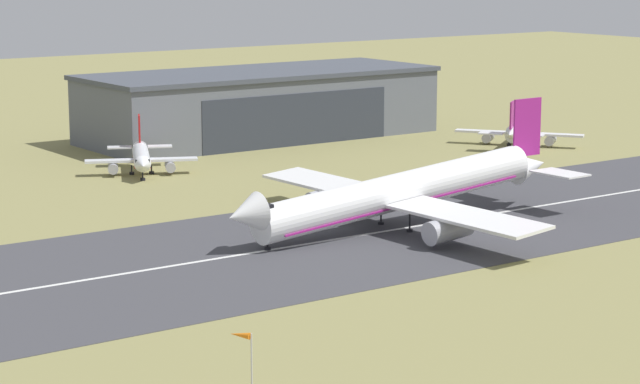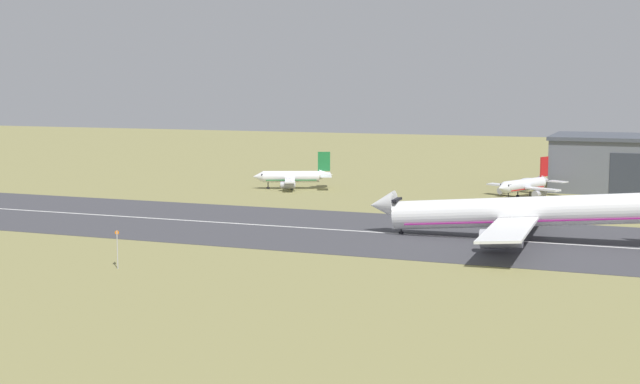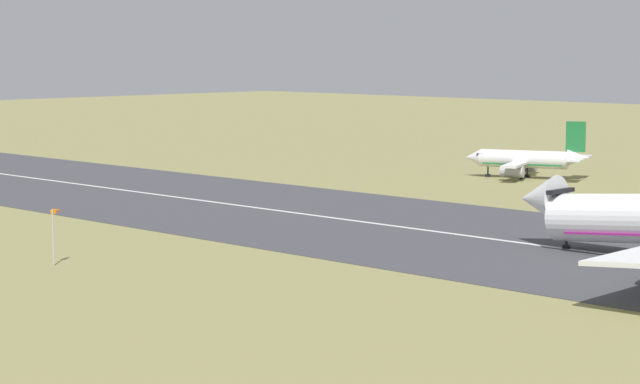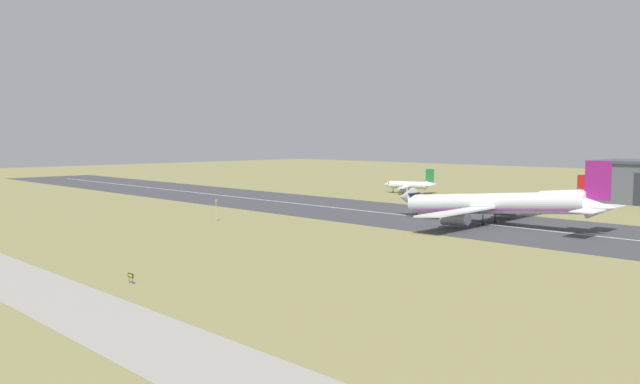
{
  "view_description": "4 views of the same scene",
  "coord_description": "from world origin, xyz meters",
  "px_view_note": "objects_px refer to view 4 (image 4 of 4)",
  "views": [
    {
      "loc": [
        -80.52,
        -1.81,
        36.63
      ],
      "look_at": [
        -1.06,
        109.19,
        10.5
      ],
      "focal_mm": 70.0,
      "sensor_mm": 36.0,
      "label": 1
    },
    {
      "loc": [
        44.97,
        -23.86,
        26.48
      ],
      "look_at": [
        -4.29,
        104.25,
        9.63
      ],
      "focal_mm": 50.0,
      "sensor_mm": 36.0,
      "label": 2
    },
    {
      "loc": [
        74.37,
        15.92,
        21.07
      ],
      "look_at": [
        -7.19,
        99.19,
        7.43
      ],
      "focal_mm": 70.0,
      "sensor_mm": 36.0,
      "label": 3
    },
    {
      "loc": [
        100.53,
        -8.3,
        20.75
      ],
      "look_at": [
        -4.57,
        96.91,
        7.89
      ],
      "focal_mm": 35.0,
      "sensor_mm": 36.0,
      "label": 4
    }
  ],
  "objects_px": {
    "windsock_pole": "(217,202)",
    "runway_sign": "(131,276)",
    "airplane_parked_centre": "(561,195)",
    "airplane_parked_west": "(409,185)",
    "airplane_landing": "(492,204)"
  },
  "relations": [
    {
      "from": "airplane_parked_centre",
      "to": "runway_sign",
      "type": "relative_size",
      "value": 14.07
    },
    {
      "from": "runway_sign",
      "to": "airplane_parked_centre",
      "type": "bearing_deg",
      "value": 91.42
    },
    {
      "from": "airplane_landing",
      "to": "airplane_parked_centre",
      "type": "relative_size",
      "value": 2.7
    },
    {
      "from": "airplane_parked_centre",
      "to": "windsock_pole",
      "type": "xyz_separation_m",
      "value": [
        -43.26,
        -100.97,
        2.01
      ]
    },
    {
      "from": "airplane_landing",
      "to": "runway_sign",
      "type": "height_order",
      "value": "airplane_landing"
    },
    {
      "from": "airplane_parked_west",
      "to": "runway_sign",
      "type": "distance_m",
      "value": 158.59
    },
    {
      "from": "windsock_pole",
      "to": "runway_sign",
      "type": "relative_size",
      "value": 3.75
    },
    {
      "from": "airplane_parked_west",
      "to": "windsock_pole",
      "type": "bearing_deg",
      "value": -82.04
    },
    {
      "from": "airplane_landing",
      "to": "runway_sign",
      "type": "relative_size",
      "value": 38.03
    },
    {
      "from": "airplane_parked_west",
      "to": "windsock_pole",
      "type": "distance_m",
      "value": 98.6
    },
    {
      "from": "airplane_landing",
      "to": "windsock_pole",
      "type": "height_order",
      "value": "airplane_landing"
    },
    {
      "from": "airplane_landing",
      "to": "airplane_parked_west",
      "type": "height_order",
      "value": "airplane_landing"
    },
    {
      "from": "airplane_parked_centre",
      "to": "runway_sign",
      "type": "distance_m",
      "value": 149.93
    },
    {
      "from": "airplane_parked_centre",
      "to": "airplane_parked_west",
      "type": "bearing_deg",
      "value": -176.65
    },
    {
      "from": "airplane_parked_west",
      "to": "runway_sign",
      "type": "relative_size",
      "value": 14.1
    }
  ]
}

